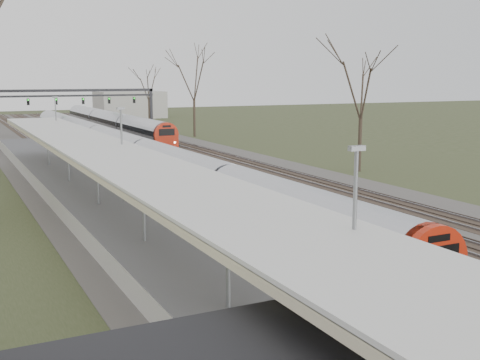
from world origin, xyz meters
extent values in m
cube|color=#474442|center=(0.00, 55.00, 0.05)|extent=(24.00, 160.00, 0.10)
cube|color=#4C3828|center=(-6.00, 55.00, 0.09)|extent=(2.60, 160.00, 0.06)
cube|color=gray|center=(-6.72, 55.00, 0.16)|extent=(0.07, 160.00, 0.12)
cube|color=gray|center=(-5.28, 55.00, 0.16)|extent=(0.07, 160.00, 0.12)
cube|color=#4C3828|center=(-2.50, 55.00, 0.09)|extent=(2.60, 160.00, 0.06)
cube|color=gray|center=(-3.22, 55.00, 0.16)|extent=(0.07, 160.00, 0.12)
cube|color=gray|center=(-1.78, 55.00, 0.16)|extent=(0.07, 160.00, 0.12)
cube|color=#4C3828|center=(1.00, 55.00, 0.09)|extent=(2.60, 160.00, 0.06)
cube|color=gray|center=(0.28, 55.00, 0.16)|extent=(0.07, 160.00, 0.12)
cube|color=gray|center=(1.72, 55.00, 0.16)|extent=(0.07, 160.00, 0.12)
cube|color=#4C3828|center=(4.50, 55.00, 0.09)|extent=(2.60, 160.00, 0.06)
cube|color=gray|center=(3.78, 55.00, 0.16)|extent=(0.07, 160.00, 0.12)
cube|color=gray|center=(5.22, 55.00, 0.16)|extent=(0.07, 160.00, 0.12)
cube|color=#4C3828|center=(8.00, 55.00, 0.09)|extent=(2.60, 160.00, 0.06)
cube|color=gray|center=(7.28, 55.00, 0.16)|extent=(0.07, 160.00, 0.12)
cube|color=gray|center=(8.72, 55.00, 0.16)|extent=(0.07, 160.00, 0.12)
cube|color=#9E9B93|center=(-9.05, 37.50, 0.50)|extent=(3.50, 69.00, 1.00)
cylinder|color=slate|center=(-9.05, 18.00, 2.50)|extent=(0.14, 0.14, 3.00)
cylinder|color=slate|center=(-9.05, 26.00, 2.50)|extent=(0.14, 0.14, 3.00)
cylinder|color=slate|center=(-9.05, 34.00, 2.50)|extent=(0.14, 0.14, 3.00)
cylinder|color=slate|center=(-9.05, 42.00, 2.50)|extent=(0.14, 0.14, 3.00)
cylinder|color=slate|center=(-9.05, 50.00, 2.50)|extent=(0.14, 0.14, 3.00)
cube|color=silver|center=(-9.05, 33.00, 4.05)|extent=(4.10, 50.00, 0.12)
cube|color=beige|center=(-9.05, 33.00, 3.88)|extent=(4.10, 50.00, 0.25)
cube|color=black|center=(10.50, 85.00, 3.00)|extent=(0.35, 0.35, 6.00)
cube|color=black|center=(0.25, 85.00, 5.90)|extent=(21.00, 0.35, 0.35)
cube|color=black|center=(0.25, 85.00, 5.20)|extent=(21.00, 0.25, 0.25)
cube|color=black|center=(-6.00, 84.80, 4.50)|extent=(0.32, 0.22, 0.85)
sphere|color=#0CFF19|center=(-6.00, 84.66, 4.75)|extent=(0.16, 0.16, 0.16)
cube|color=black|center=(-2.50, 84.80, 4.50)|extent=(0.32, 0.22, 0.85)
sphere|color=#0CFF19|center=(-2.50, 84.66, 4.75)|extent=(0.16, 0.16, 0.16)
cube|color=black|center=(1.00, 84.80, 4.50)|extent=(0.32, 0.22, 0.85)
sphere|color=#0CFF19|center=(1.00, 84.66, 4.75)|extent=(0.16, 0.16, 0.16)
cube|color=black|center=(4.50, 84.80, 4.50)|extent=(0.32, 0.22, 0.85)
sphere|color=#0CFF19|center=(4.50, 84.66, 4.75)|extent=(0.16, 0.16, 0.16)
cube|color=black|center=(8.00, 84.80, 4.50)|extent=(0.32, 0.22, 0.85)
sphere|color=#0CFF19|center=(8.00, 84.66, 4.75)|extent=(0.16, 0.16, 0.16)
cylinder|color=#2D231C|center=(14.00, 42.00, 2.25)|extent=(0.30, 0.30, 4.50)
cube|color=#9EA0A8|center=(-2.50, 54.16, 1.10)|extent=(2.55, 75.00, 1.60)
cylinder|color=#9EA0A8|center=(-2.50, 54.16, 1.75)|extent=(2.60, 74.70, 2.60)
cube|color=black|center=(-2.50, 54.16, 1.85)|extent=(2.62, 74.40, 0.55)
cube|color=#B7200A|center=(-2.50, 16.76, 1.05)|extent=(2.55, 0.50, 1.50)
cylinder|color=#B7200A|center=(-2.50, 16.81, 1.75)|extent=(2.60, 0.60, 2.60)
cube|color=black|center=(-2.50, 16.54, 2.05)|extent=(1.70, 0.12, 0.70)
sphere|color=white|center=(-3.35, 16.56, 0.95)|extent=(0.22, 0.22, 0.22)
sphere|color=white|center=(-1.65, 16.56, 0.95)|extent=(0.22, 0.22, 0.22)
cube|color=black|center=(-2.50, 54.16, 0.17)|extent=(1.80, 74.00, 0.35)
cube|color=#9EA0A8|center=(4.50, 84.21, 1.10)|extent=(2.55, 45.00, 1.60)
cylinder|color=#9EA0A8|center=(4.50, 84.21, 1.75)|extent=(2.60, 44.70, 2.60)
cube|color=black|center=(4.50, 84.21, 1.85)|extent=(2.62, 44.40, 0.55)
cube|color=#B7200A|center=(4.50, 61.81, 1.05)|extent=(2.55, 0.50, 1.50)
cylinder|color=#B7200A|center=(4.50, 61.86, 1.75)|extent=(2.60, 0.60, 2.60)
cube|color=black|center=(4.50, 61.59, 2.05)|extent=(1.70, 0.12, 0.70)
sphere|color=white|center=(3.65, 61.61, 0.95)|extent=(0.22, 0.22, 0.22)
sphere|color=white|center=(5.35, 61.61, 0.95)|extent=(0.22, 0.22, 0.22)
cube|color=black|center=(4.50, 84.21, 0.17)|extent=(1.80, 44.00, 0.35)
camera|label=1|loc=(-16.08, 3.04, 7.58)|focal=45.00mm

